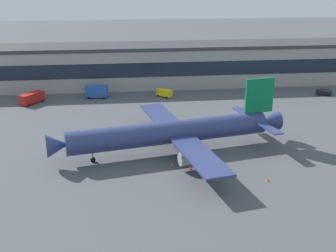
{
  "coord_description": "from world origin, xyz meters",
  "views": [
    {
      "loc": [
        -25.23,
        -91.46,
        38.77
      ],
      "look_at": [
        -14.52,
        1.83,
        5.0
      ],
      "focal_mm": 45.38,
      "sensor_mm": 36.0,
      "label": 1
    }
  ],
  "objects_px": {
    "airliner": "(174,132)",
    "crew_van": "(165,93)",
    "traffic_cone_2": "(268,180)",
    "pushback_tractor": "(324,92)",
    "traffic_cone_0": "(172,164)",
    "traffic_cone_3": "(221,177)",
    "fuel_truck": "(32,98)",
    "traffic_cone_1": "(190,168)",
    "catering_truck": "(96,91)"
  },
  "relations": [
    {
      "from": "fuel_truck",
      "to": "traffic_cone_1",
      "type": "xyz_separation_m",
      "value": [
        41.72,
        -53.4,
        -1.53
      ]
    },
    {
      "from": "pushback_tractor",
      "to": "traffic_cone_0",
      "type": "relative_size",
      "value": 7.35
    },
    {
      "from": "airliner",
      "to": "traffic_cone_1",
      "type": "distance_m",
      "value": 10.83
    },
    {
      "from": "traffic_cone_0",
      "to": "fuel_truck",
      "type": "bearing_deg",
      "value": 126.88
    },
    {
      "from": "pushback_tractor",
      "to": "fuel_truck",
      "type": "relative_size",
      "value": 0.64
    },
    {
      "from": "airliner",
      "to": "pushback_tractor",
      "type": "bearing_deg",
      "value": 36.86
    },
    {
      "from": "traffic_cone_3",
      "to": "crew_van",
      "type": "bearing_deg",
      "value": 94.61
    },
    {
      "from": "crew_van",
      "to": "traffic_cone_3",
      "type": "distance_m",
      "value": 61.01
    },
    {
      "from": "traffic_cone_0",
      "to": "traffic_cone_2",
      "type": "bearing_deg",
      "value": -28.33
    },
    {
      "from": "airliner",
      "to": "fuel_truck",
      "type": "height_order",
      "value": "airliner"
    },
    {
      "from": "crew_van",
      "to": "pushback_tractor",
      "type": "relative_size",
      "value": 0.98
    },
    {
      "from": "airliner",
      "to": "traffic_cone_1",
      "type": "relative_size",
      "value": 77.48
    },
    {
      "from": "crew_van",
      "to": "pushback_tractor",
      "type": "xyz_separation_m",
      "value": [
        53.94,
        -3.72,
        -0.41
      ]
    },
    {
      "from": "crew_van",
      "to": "traffic_cone_1",
      "type": "bearing_deg",
      "value": -90.59
    },
    {
      "from": "crew_van",
      "to": "pushback_tractor",
      "type": "distance_m",
      "value": 54.07
    },
    {
      "from": "catering_truck",
      "to": "traffic_cone_1",
      "type": "distance_m",
      "value": 61.39
    },
    {
      "from": "crew_van",
      "to": "traffic_cone_2",
      "type": "relative_size",
      "value": 7.21
    },
    {
      "from": "airliner",
      "to": "crew_van",
      "type": "xyz_separation_m",
      "value": [
        2.81,
        46.27,
        -3.4
      ]
    },
    {
      "from": "airliner",
      "to": "catering_truck",
      "type": "distance_m",
      "value": 51.69
    },
    {
      "from": "airliner",
      "to": "traffic_cone_2",
      "type": "bearing_deg",
      "value": -45.38
    },
    {
      "from": "crew_van",
      "to": "traffic_cone_2",
      "type": "distance_m",
      "value": 64.58
    },
    {
      "from": "fuel_truck",
      "to": "catering_truck",
      "type": "bearing_deg",
      "value": 11.18
    },
    {
      "from": "airliner",
      "to": "traffic_cone_2",
      "type": "height_order",
      "value": "airliner"
    },
    {
      "from": "traffic_cone_1",
      "to": "fuel_truck",
      "type": "bearing_deg",
      "value": 128.0
    },
    {
      "from": "pushback_tractor",
      "to": "traffic_cone_3",
      "type": "xyz_separation_m",
      "value": [
        -49.04,
        -57.07,
        -0.69
      ]
    },
    {
      "from": "catering_truck",
      "to": "traffic_cone_2",
      "type": "xyz_separation_m",
      "value": [
        36.29,
        -64.53,
        -1.93
      ]
    },
    {
      "from": "catering_truck",
      "to": "traffic_cone_2",
      "type": "bearing_deg",
      "value": -60.65
    },
    {
      "from": "fuel_truck",
      "to": "traffic_cone_3",
      "type": "relative_size",
      "value": 11.82
    },
    {
      "from": "airliner",
      "to": "fuel_truck",
      "type": "relative_size",
      "value": 6.5
    },
    {
      "from": "catering_truck",
      "to": "traffic_cone_3",
      "type": "height_order",
      "value": "catering_truck"
    },
    {
      "from": "crew_van",
      "to": "traffic_cone_0",
      "type": "xyz_separation_m",
      "value": [
        -4.0,
        -53.49,
        -1.09
      ]
    },
    {
      "from": "pushback_tractor",
      "to": "traffic_cone_2",
      "type": "height_order",
      "value": "pushback_tractor"
    },
    {
      "from": "catering_truck",
      "to": "fuel_truck",
      "type": "xyz_separation_m",
      "value": [
        -19.79,
        -3.91,
        -0.41
      ]
    },
    {
      "from": "crew_van",
      "to": "pushback_tractor",
      "type": "height_order",
      "value": "crew_van"
    },
    {
      "from": "catering_truck",
      "to": "traffic_cone_0",
      "type": "distance_m",
      "value": 58.01
    },
    {
      "from": "pushback_tractor",
      "to": "traffic_cone_3",
      "type": "bearing_deg",
      "value": -130.67
    },
    {
      "from": "airliner",
      "to": "crew_van",
      "type": "height_order",
      "value": "airliner"
    },
    {
      "from": "traffic_cone_2",
      "to": "traffic_cone_1",
      "type": "bearing_deg",
      "value": 153.3
    },
    {
      "from": "pushback_tractor",
      "to": "airliner",
      "type": "bearing_deg",
      "value": -143.14
    },
    {
      "from": "traffic_cone_0",
      "to": "crew_van",
      "type": "bearing_deg",
      "value": 85.72
    },
    {
      "from": "traffic_cone_1",
      "to": "traffic_cone_3",
      "type": "xyz_separation_m",
      "value": [
        5.48,
        -4.94,
        0.0
      ]
    },
    {
      "from": "crew_van",
      "to": "catering_truck",
      "type": "relative_size",
      "value": 0.7
    },
    {
      "from": "fuel_truck",
      "to": "traffic_cone_2",
      "type": "height_order",
      "value": "fuel_truck"
    },
    {
      "from": "fuel_truck",
      "to": "traffic_cone_3",
      "type": "distance_m",
      "value": 75.05
    },
    {
      "from": "pushback_tractor",
      "to": "traffic_cone_2",
      "type": "xyz_separation_m",
      "value": [
        -40.16,
        -59.36,
        -0.68
      ]
    },
    {
      "from": "traffic_cone_2",
      "to": "traffic_cone_3",
      "type": "xyz_separation_m",
      "value": [
        -8.88,
        2.29,
        -0.01
      ]
    },
    {
      "from": "fuel_truck",
      "to": "traffic_cone_3",
      "type": "height_order",
      "value": "fuel_truck"
    },
    {
      "from": "pushback_tractor",
      "to": "traffic_cone_1",
      "type": "height_order",
      "value": "pushback_tractor"
    },
    {
      "from": "traffic_cone_1",
      "to": "traffic_cone_3",
      "type": "distance_m",
      "value": 7.37
    },
    {
      "from": "traffic_cone_3",
      "to": "catering_truck",
      "type": "bearing_deg",
      "value": 113.76
    }
  ]
}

